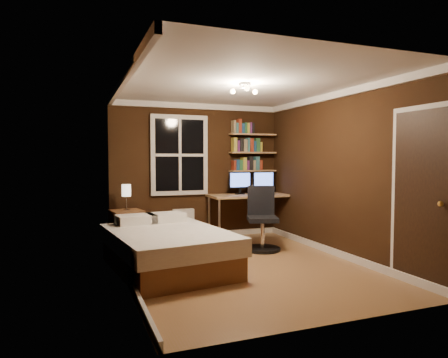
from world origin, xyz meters
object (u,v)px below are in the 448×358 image
object	(u,v)px
bed	(168,248)
desk	(254,197)
monitor_left	(240,183)
radiator	(184,224)
bedside_lamp	(126,197)
office_chair	(262,225)
nightstand	(127,229)
desk_lamp	(294,182)
monitor_right	(263,182)

from	to	relation	value
bed	desk	world-z (taller)	desk
bed	monitor_left	xyz separation A→B (m)	(1.76, 1.66, 0.75)
radiator	monitor_left	bearing A→B (deg)	-8.11
bed	monitor_left	size ratio (longest dim) A/B	4.76
bedside_lamp	office_chair	xyz separation A→B (m)	(2.04, -1.00, -0.44)
bedside_lamp	radiator	size ratio (longest dim) A/B	0.77
radiator	desk	xyz separation A→B (m)	(1.31, -0.24, 0.47)
desk	monitor_left	size ratio (longest dim) A/B	3.87
nightstand	office_chair	world-z (taller)	office_chair
bedside_lamp	desk_lamp	distance (m)	3.17
nightstand	monitor_right	bearing A→B (deg)	-8.16
bedside_lamp	radiator	xyz separation A→B (m)	(1.04, 0.23, -0.55)
monitor_right	desk_lamp	distance (m)	0.60
nightstand	desk_lamp	bearing A→B (deg)	-11.48
monitor_right	desk_lamp	world-z (taller)	desk_lamp
radiator	monitor_left	xyz separation A→B (m)	(1.06, -0.15, 0.75)
desk_lamp	office_chair	xyz separation A→B (m)	(-1.13, -0.92, -0.64)
monitor_left	desk_lamp	world-z (taller)	desk_lamp
desk	monitor_left	bearing A→B (deg)	161.29
bedside_lamp	office_chair	bearing A→B (deg)	-26.11
monitor_right	office_chair	world-z (taller)	monitor_right
monitor_left	monitor_right	world-z (taller)	same
radiator	monitor_right	distance (m)	1.72
monitor_right	office_chair	xyz separation A→B (m)	(-0.56, -1.08, -0.63)
bed	office_chair	size ratio (longest dim) A/B	2.04
nightstand	bedside_lamp	distance (m)	0.53
monitor_left	desk_lamp	xyz separation A→B (m)	(1.07, -0.16, 0.01)
bedside_lamp	monitor_left	size ratio (longest dim) A/B	0.98
bed	desk	distance (m)	2.60
bed	desk	bearing A→B (deg)	30.54
desk	nightstand	bearing A→B (deg)	179.93
radiator	desk_lamp	distance (m)	2.27
radiator	office_chair	size ratio (longest dim) A/B	0.55
monitor_left	monitor_right	xyz separation A→B (m)	(0.49, 0.00, 0.00)
desk	monitor_left	distance (m)	0.38
bed	bedside_lamp	bearing A→B (deg)	94.70
desk	desk_lamp	world-z (taller)	desk_lamp
nightstand	monitor_right	distance (m)	2.69
bed	nightstand	bearing A→B (deg)	94.70
bed	bedside_lamp	xyz separation A→B (m)	(-0.34, 1.58, 0.55)
bedside_lamp	radiator	distance (m)	1.21
desk	office_chair	distance (m)	1.10
bed	monitor_right	size ratio (longest dim) A/B	4.76
bed	desk_lamp	distance (m)	3.28
nightstand	monitor_left	world-z (taller)	monitor_left
nightstand	desk	xyz separation A→B (m)	(2.35, -0.00, 0.45)
bedside_lamp	desk	size ratio (longest dim) A/B	0.25
radiator	monitor_right	size ratio (longest dim) A/B	1.27
monitor_left	monitor_right	distance (m)	0.49
nightstand	desk	distance (m)	2.40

